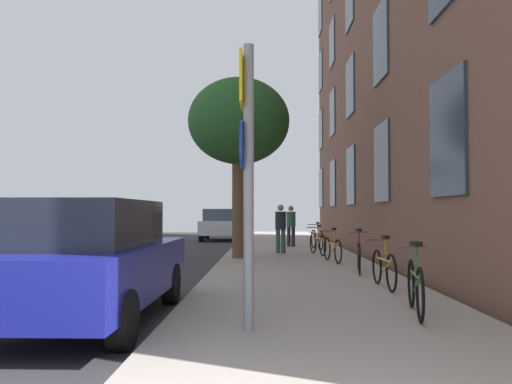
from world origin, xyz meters
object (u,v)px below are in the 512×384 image
object	(u,v)px
car_1	(221,224)
bicycle_0	(415,286)
traffic_light	(242,186)
bicycle_4	(318,243)
sign_post	(247,164)
pedestrian_0	(281,225)
tree_near	(239,123)
car_0	(87,260)
bicycle_3	(332,249)
bicycle_1	(384,267)
bicycle_2	(359,255)
bicycle_5	(317,239)
pedestrian_1	(291,223)

from	to	relation	value
car_1	bicycle_0	bearing A→B (deg)	-77.87
traffic_light	bicycle_4	distance (m)	6.51
sign_post	pedestrian_0	world-z (taller)	sign_post
tree_near	car_1	size ratio (longest dim) A/B	1.34
bicycle_0	pedestrian_0	size ratio (longest dim) A/B	1.06
car_0	traffic_light	bearing A→B (deg)	84.81
tree_near	bicycle_3	bearing A→B (deg)	-24.95
sign_post	bicycle_0	size ratio (longest dim) A/B	1.94
bicycle_1	bicycle_2	distance (m)	2.40
bicycle_5	car_1	world-z (taller)	car_1
sign_post	car_0	size ratio (longest dim) A/B	0.75
bicycle_0	pedestrian_1	size ratio (longest dim) A/B	1.06
bicycle_0	pedestrian_1	xyz separation A→B (m)	(-0.96, 13.55, 0.54)
sign_post	bicycle_3	world-z (taller)	sign_post
pedestrian_1	bicycle_1	bearing A→B (deg)	-84.40
traffic_light	car_0	xyz separation A→B (m)	(-1.38, -15.23, -1.75)
pedestrian_0	tree_near	bearing A→B (deg)	-125.42
sign_post	bicycle_3	size ratio (longest dim) A/B	1.93
sign_post	bicycle_5	world-z (taller)	sign_post
traffic_light	bicycle_0	distance (m)	15.59
pedestrian_0	car_0	distance (m)	10.70
bicycle_3	bicycle_5	bearing A→B (deg)	89.26
bicycle_4	pedestrian_1	world-z (taller)	pedestrian_1
bicycle_4	car_0	xyz separation A→B (m)	(-4.04, -9.67, 0.35)
traffic_light	bicycle_2	distance (m)	11.01
tree_near	bicycle_3	xyz separation A→B (m)	(2.61, -1.21, -3.65)
tree_near	bicycle_4	size ratio (longest dim) A/B	3.21
bicycle_2	bicycle_3	distance (m)	2.42
bicycle_2	car_0	size ratio (longest dim) A/B	0.40
traffic_light	pedestrian_1	bearing A→B (deg)	-38.91
traffic_light	pedestrian_0	bearing A→B (deg)	-73.14
bicycle_3	car_1	bearing A→B (deg)	107.99
car_1	bicycle_4	bearing A→B (deg)	-68.90
bicycle_2	bicycle_3	world-z (taller)	bicycle_2
bicycle_1	pedestrian_0	world-z (taller)	pedestrian_0
bicycle_3	bicycle_4	size ratio (longest dim) A/B	1.03
traffic_light	car_0	size ratio (longest dim) A/B	0.82
bicycle_0	pedestrian_1	world-z (taller)	pedestrian_1
bicycle_4	bicycle_0	bearing A→B (deg)	-88.18
bicycle_5	bicycle_0	bearing A→B (deg)	-89.56
sign_post	bicycle_0	distance (m)	2.85
bicycle_1	bicycle_5	xyz separation A→B (m)	(-0.23, 9.60, 0.02)
traffic_light	bicycle_4	xyz separation A→B (m)	(2.66, -5.56, -2.10)
tree_near	bicycle_1	world-z (taller)	tree_near
bicycle_2	pedestrian_0	distance (m)	5.69
sign_post	traffic_light	bearing A→B (deg)	92.70
pedestrian_1	car_0	world-z (taller)	pedestrian_1
traffic_light	bicycle_1	world-z (taller)	traffic_light
bicycle_0	bicycle_2	distance (m)	4.80
sign_post	bicycle_4	bearing A→B (deg)	79.82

